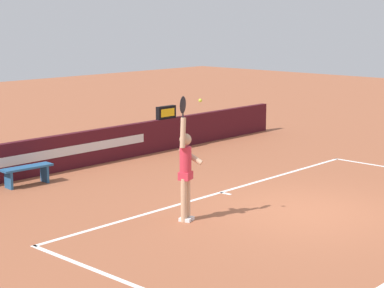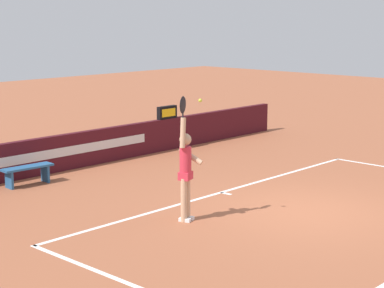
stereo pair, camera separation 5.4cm
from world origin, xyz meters
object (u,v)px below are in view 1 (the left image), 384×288
object	(u,v)px
tennis_ball	(200,100)
courtside_bench_near	(27,171)
tennis_player	(186,169)
speed_display	(166,112)

from	to	relation	value
tennis_ball	courtside_bench_near	world-z (taller)	tennis_ball
tennis_player	speed_display	bearing A→B (deg)	48.08
courtside_bench_near	tennis_player	bearing A→B (deg)	-83.74
tennis_ball	speed_display	bearing A→B (deg)	50.20
tennis_player	tennis_ball	bearing A→B (deg)	-65.58
tennis_player	courtside_bench_near	distance (m)	4.89
speed_display	courtside_bench_near	xyz separation A→B (m)	(-5.46, -0.69, -0.81)
courtside_bench_near	tennis_ball	bearing A→B (deg)	-82.69
tennis_player	tennis_ball	size ratio (longest dim) A/B	36.11
tennis_ball	courtside_bench_near	size ratio (longest dim) A/B	0.05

